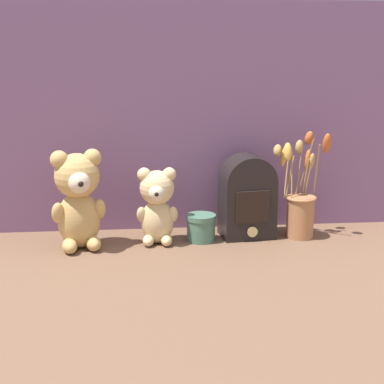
# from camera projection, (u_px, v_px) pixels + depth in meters

# --- Properties ---
(ground_plane) EXTENTS (4.00, 4.00, 0.00)m
(ground_plane) POSITION_uv_depth(u_px,v_px,m) (193.00, 244.00, 1.71)
(ground_plane) COLOR brown
(backdrop_wall) EXTENTS (1.30, 0.02, 0.69)m
(backdrop_wall) POSITION_uv_depth(u_px,v_px,m) (187.00, 118.00, 1.79)
(backdrop_wall) COLOR #704C70
(backdrop_wall) RESTS_ON ground
(teddy_bear_large) EXTENTS (0.16, 0.14, 0.28)m
(teddy_bear_large) POSITION_uv_depth(u_px,v_px,m) (78.00, 198.00, 1.64)
(teddy_bear_large) COLOR tan
(teddy_bear_large) RESTS_ON ground
(teddy_bear_medium) EXTENTS (0.12, 0.11, 0.22)m
(teddy_bear_medium) POSITION_uv_depth(u_px,v_px,m) (157.00, 204.00, 1.69)
(teddy_bear_medium) COLOR #DBBC84
(teddy_bear_medium) RESTS_ON ground
(flower_vase) EXTENTS (0.17, 0.11, 0.32)m
(flower_vase) POSITION_uv_depth(u_px,v_px,m) (300.00, 204.00, 1.75)
(flower_vase) COLOR #AD7047
(flower_vase) RESTS_ON ground
(vintage_radio) EXTENTS (0.17, 0.13, 0.25)m
(vintage_radio) POSITION_uv_depth(u_px,v_px,m) (247.00, 196.00, 1.75)
(vintage_radio) COLOR black
(vintage_radio) RESTS_ON ground
(decorative_tin_tall) EXTENTS (0.09, 0.09, 0.08)m
(decorative_tin_tall) POSITION_uv_depth(u_px,v_px,m) (201.00, 227.00, 1.73)
(decorative_tin_tall) COLOR #47705B
(decorative_tin_tall) RESTS_ON ground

